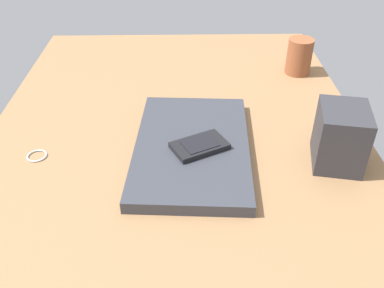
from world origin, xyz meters
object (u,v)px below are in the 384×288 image
laptop_closed (192,147)px  key_ring (37,156)px  cell_phone_on_laptop (199,146)px  desk_organizer (340,137)px  pen_cup (299,56)px

laptop_closed → key_ring: 30.46cm
laptop_closed → key_ring: bearing=-85.0°
cell_phone_on_laptop → desk_organizer: bearing=86.5°
desk_organizer → key_ring: size_ratio=2.91×
laptop_closed → desk_organizer: desk_organizer is taller
key_ring → cell_phone_on_laptop: bearing=88.1°
laptop_closed → desk_organizer: bearing=86.4°
desk_organizer → key_ring: 58.25cm
pen_cup → key_ring: 69.53cm
cell_phone_on_laptop → laptop_closed: bearing=-142.9°
pen_cup → key_ring: size_ratio=2.38×
cell_phone_on_laptop → key_ring: bearing=-91.9°
cell_phone_on_laptop → pen_cup: (-37.10, 27.46, 1.75)cm
desk_organizer → pen_cup: (-38.71, 1.36, -1.04)cm
cell_phone_on_laptop → desk_organizer: 26.30cm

